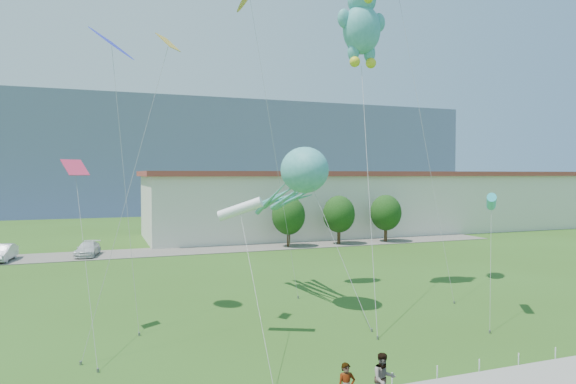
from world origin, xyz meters
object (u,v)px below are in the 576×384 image
(parked_car_silver, at_px, (2,253))
(parked_car_white, at_px, (88,249))
(warehouse, at_px, (373,201))
(teddy_bear_kite, at_px, (362,23))
(pedestrian_right, at_px, (384,379))
(octopus_kite, at_px, (297,182))

(parked_car_silver, relative_size, parked_car_white, 1.00)
(parked_car_silver, distance_m, parked_car_white, 7.16)
(parked_car_silver, bearing_deg, warehouse, 20.05)
(teddy_bear_kite, bearing_deg, parked_car_silver, 140.29)
(warehouse, height_order, pedestrian_right, warehouse)
(parked_car_silver, distance_m, teddy_bear_kite, 36.81)
(octopus_kite, bearing_deg, warehouse, 53.90)
(pedestrian_right, bearing_deg, teddy_bear_kite, 70.99)
(parked_car_silver, height_order, parked_car_white, parked_car_silver)
(warehouse, distance_m, octopus_kite, 40.76)
(parked_car_white, bearing_deg, parked_car_silver, -165.99)
(parked_car_white, bearing_deg, teddy_bear_kite, -38.91)
(warehouse, bearing_deg, parked_car_silver, -167.42)
(pedestrian_right, xyz_separation_m, parked_car_white, (-9.97, 37.42, -0.26))
(warehouse, bearing_deg, parked_car_white, -165.61)
(parked_car_silver, bearing_deg, parked_car_white, 10.57)
(parked_car_white, bearing_deg, warehouse, 25.29)
(octopus_kite, height_order, teddy_bear_kite, teddy_bear_kite)
(pedestrian_right, xyz_separation_m, teddy_bear_kite, (7.90, 16.26, 17.07))
(parked_car_white, relative_size, teddy_bear_kite, 0.21)
(warehouse, relative_size, pedestrian_right, 35.06)
(octopus_kite, bearing_deg, parked_car_white, 117.43)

